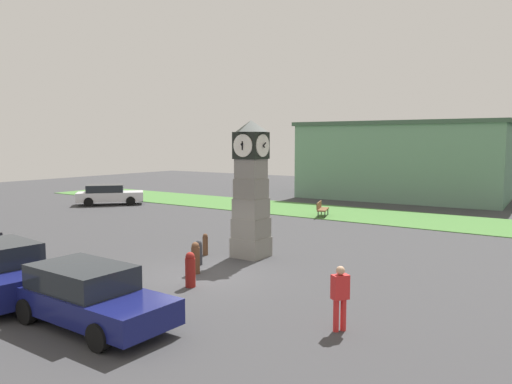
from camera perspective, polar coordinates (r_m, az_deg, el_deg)
ground_plane at (r=17.35m, az=-5.88°, el=-9.36°), size 87.63×87.63×0.00m
clock_tower at (r=19.43m, az=-0.57°, el=-0.05°), size 1.37×1.32×5.34m
bollard_near_tower at (r=20.11m, az=-5.82°, el=-5.95°), size 0.22×0.22×0.87m
bollard_mid_row at (r=18.58m, az=-6.54°, el=-6.87°), size 0.25×0.25×0.92m
bollard_far_row at (r=17.38m, az=-6.93°, el=-7.46°), size 0.29×0.29×1.10m
bollard_end_row at (r=15.85m, az=-7.52°, el=-8.75°), size 0.32×0.32×1.11m
car_near_tower at (r=16.10m, az=-27.10°, el=-8.15°), size 4.10×2.40×1.64m
car_by_building at (r=13.23m, az=-18.62°, el=-11.09°), size 4.63×2.03×1.48m
car_far_lot at (r=37.28m, az=-16.46°, el=-0.26°), size 4.41×4.58×1.44m
bench at (r=30.30m, az=7.52°, el=-1.84°), size 1.01×1.69×0.90m
pedestrian_near_bench at (r=12.29m, az=9.58°, el=-11.45°), size 0.42×0.47×1.59m
warehouse_blue_far at (r=41.82m, az=16.64°, el=3.51°), size 16.15×10.07×6.05m
grass_verge_far at (r=31.87m, az=10.29°, el=-2.42°), size 52.58×6.02×0.04m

